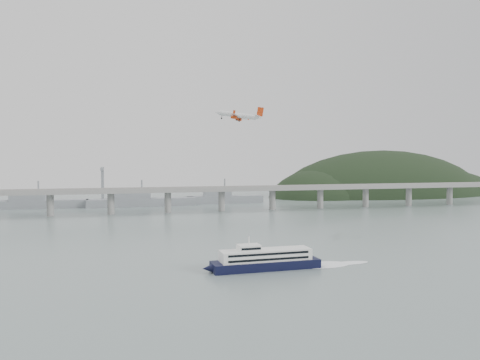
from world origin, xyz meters
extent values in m
plane|color=slate|center=(0.00, 0.00, 0.00)|extent=(900.00, 900.00, 0.00)
cube|color=gray|center=(0.00, 200.00, 20.00)|extent=(800.00, 22.00, 2.20)
cube|color=gray|center=(0.00, 189.50, 22.00)|extent=(800.00, 0.60, 1.80)
cube|color=gray|center=(0.00, 210.50, 22.00)|extent=(800.00, 0.60, 1.80)
cylinder|color=gray|center=(-130.00, 200.00, 9.50)|extent=(6.00, 6.00, 21.00)
cylinder|color=gray|center=(-80.00, 200.00, 9.50)|extent=(6.00, 6.00, 21.00)
cylinder|color=gray|center=(-30.00, 200.00, 9.50)|extent=(6.00, 6.00, 21.00)
cylinder|color=gray|center=(20.00, 200.00, 9.50)|extent=(6.00, 6.00, 21.00)
cylinder|color=gray|center=(70.00, 200.00, 9.50)|extent=(6.00, 6.00, 21.00)
cylinder|color=gray|center=(120.00, 200.00, 9.50)|extent=(6.00, 6.00, 21.00)
cylinder|color=gray|center=(170.00, 200.00, 9.50)|extent=(6.00, 6.00, 21.00)
cylinder|color=gray|center=(220.00, 200.00, 9.50)|extent=(6.00, 6.00, 21.00)
cylinder|color=gray|center=(270.00, 200.00, 9.50)|extent=(6.00, 6.00, 21.00)
ellipsoid|color=black|center=(270.00, 330.00, -18.00)|extent=(320.00, 150.00, 156.00)
ellipsoid|color=black|center=(175.00, 320.00, -12.00)|extent=(140.00, 110.00, 96.00)
ellipsoid|color=black|center=(360.00, 340.00, -25.00)|extent=(220.00, 140.00, 120.00)
cube|color=gray|center=(-150.00, 270.00, 4.00)|extent=(95.67, 20.15, 8.00)
cube|color=gray|center=(-159.50, 270.00, 12.00)|extent=(33.90, 15.02, 8.00)
cylinder|color=gray|center=(-150.00, 270.00, 20.00)|extent=(1.60, 1.60, 14.00)
cube|color=gray|center=(-50.00, 265.00, 4.00)|extent=(110.55, 21.43, 8.00)
cube|color=gray|center=(-61.00, 265.00, 12.00)|extent=(39.01, 16.73, 8.00)
cylinder|color=gray|center=(-50.00, 265.00, 20.00)|extent=(1.60, 1.60, 14.00)
cube|color=gray|center=(40.00, 275.00, 4.00)|extent=(85.00, 13.60, 8.00)
cube|color=gray|center=(31.50, 275.00, 12.00)|extent=(29.75, 11.90, 8.00)
cylinder|color=gray|center=(40.00, 275.00, 20.00)|extent=(1.60, 1.60, 14.00)
cube|color=gray|center=(-90.00, 300.00, 20.00)|extent=(3.00, 3.00, 40.00)
cube|color=gray|center=(-90.00, 290.00, 38.00)|extent=(3.00, 28.00, 3.00)
cube|color=black|center=(-9.88, -28.35, 1.96)|extent=(49.38, 13.13, 3.93)
cone|color=black|center=(-36.36, -29.08, 1.96)|extent=(5.01, 4.06, 3.93)
cube|color=white|center=(-9.88, -28.35, 6.38)|extent=(41.47, 10.95, 4.91)
cube|color=black|center=(-9.74, -33.31, 7.65)|extent=(37.28, 1.19, 0.98)
cube|color=black|center=(-9.74, -33.31, 5.30)|extent=(37.28, 1.19, 0.98)
cube|color=black|center=(-10.01, -23.40, 7.65)|extent=(37.28, 1.19, 0.98)
cube|color=black|center=(-10.01, -23.40, 5.30)|extent=(37.28, 1.19, 0.98)
cube|color=white|center=(-17.73, -28.57, 10.11)|extent=(10.00, 7.14, 2.55)
cube|color=black|center=(-17.63, -32.05, 10.11)|extent=(8.83, 0.36, 0.98)
cylinder|color=white|center=(-17.73, -28.57, 13.25)|extent=(0.50, 0.50, 3.93)
ellipsoid|color=white|center=(17.59, -27.59, 0.05)|extent=(28.64, 14.91, 0.20)
ellipsoid|color=white|center=(31.33, -27.21, 0.05)|extent=(21.39, 7.65, 0.20)
cylinder|color=white|center=(3.77, 75.69, 78.14)|extent=(22.75, 17.63, 7.16)
cone|color=white|center=(-8.33, 83.46, 80.37)|extent=(5.25, 5.03, 3.82)
cone|color=white|center=(16.31, 67.66, 76.29)|extent=(5.95, 5.34, 3.96)
cube|color=white|center=(4.38, 75.24, 77.10)|extent=(20.30, 28.55, 2.61)
cube|color=white|center=(15.66, 68.12, 77.06)|extent=(8.27, 10.78, 1.23)
cube|color=red|center=(16.89, 67.52, 79.88)|extent=(4.50, 2.68, 6.48)
cylinder|color=red|center=(5.71, 80.24, 75.80)|extent=(4.55, 4.08, 2.67)
cylinder|color=black|center=(4.12, 81.26, 76.09)|extent=(1.67, 2.00, 2.12)
cube|color=white|center=(5.85, 80.20, 76.70)|extent=(2.18, 1.45, 1.44)
cylinder|color=red|center=(0.38, 71.79, 76.32)|extent=(4.55, 4.08, 2.67)
cylinder|color=black|center=(-1.21, 72.81, 76.61)|extent=(1.67, 2.00, 2.12)
cube|color=white|center=(0.53, 71.76, 77.21)|extent=(2.18, 1.45, 1.44)
cylinder|color=black|center=(5.38, 77.30, 75.37)|extent=(0.79, 0.54, 2.22)
cylinder|color=black|center=(5.23, 77.34, 74.38)|extent=(1.18, 0.88, 1.16)
cylinder|color=black|center=(2.86, 73.30, 75.61)|extent=(0.79, 0.54, 2.22)
cylinder|color=black|center=(2.71, 73.34, 74.62)|extent=(1.18, 0.88, 1.16)
cylinder|color=black|center=(-5.71, 81.61, 77.30)|extent=(0.79, 0.54, 2.22)
cylinder|color=black|center=(-5.86, 81.65, 76.31)|extent=(1.18, 0.88, 1.16)
cube|color=red|center=(14.30, 87.28, 77.10)|extent=(1.65, 1.01, 2.39)
cube|color=red|center=(-2.17, 61.17, 78.70)|extent=(1.65, 1.01, 2.39)
camera|label=1|loc=(-73.30, -226.11, 49.73)|focal=35.00mm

